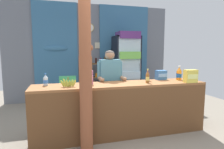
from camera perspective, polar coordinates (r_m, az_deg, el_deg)
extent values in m
plane|color=gray|center=(4.33, -2.13, -12.98)|extent=(7.74, 7.74, 0.00)
cube|color=slate|center=(5.88, -6.35, 6.59)|extent=(4.96, 0.12, 2.87)
cube|color=teal|center=(5.72, -16.63, 8.75)|extent=(1.23, 0.04, 2.39)
ellipsoid|color=teal|center=(5.70, -16.59, 7.55)|extent=(0.68, 0.10, 0.16)
cube|color=teal|center=(6.05, 3.68, 8.92)|extent=(1.58, 0.04, 2.39)
ellipsoid|color=teal|center=(6.03, 3.73, 7.79)|extent=(0.87, 0.10, 0.16)
cylinder|color=tan|center=(5.83, -6.75, 13.88)|extent=(0.26, 0.03, 0.26)
cylinder|color=white|center=(5.82, -6.73, 13.90)|extent=(0.22, 0.01, 0.22)
cube|color=beige|center=(5.84, -4.04, 8.75)|extent=(0.24, 0.02, 0.18)
cube|color=#935B33|center=(3.34, 2.88, -3.02)|extent=(3.05, 0.60, 0.04)
cube|color=brown|center=(3.20, 4.43, -12.01)|extent=(3.05, 0.04, 0.88)
cube|color=brown|center=(3.32, -22.88, -11.83)|extent=(0.08, 0.54, 0.88)
cube|color=brown|center=(4.14, 22.95, -8.10)|extent=(0.08, 0.54, 0.88)
cylinder|color=#995133|center=(2.82, -7.83, -9.02)|extent=(0.19, 0.19, 1.41)
cylinder|color=#995133|center=(2.78, -8.35, 20.26)|extent=(0.17, 0.17, 1.41)
ellipsoid|color=#995133|center=(2.72, -6.36, 8.04)|extent=(0.06, 0.05, 0.08)
cube|color=black|center=(5.87, 3.29, 1.93)|extent=(0.73, 0.04, 1.91)
cube|color=black|center=(5.49, 0.87, 1.58)|extent=(0.04, 0.62, 1.91)
cube|color=black|center=(5.72, 7.48, 1.75)|extent=(0.04, 0.62, 1.91)
cube|color=black|center=(5.59, 4.33, 11.28)|extent=(0.73, 0.62, 0.04)
cube|color=black|center=(5.76, 4.16, -7.45)|extent=(0.73, 0.62, 0.08)
cube|color=silver|center=(5.32, 5.32, 1.91)|extent=(0.67, 0.02, 1.75)
cylinder|color=#B7B7BC|center=(5.41, 8.44, 1.42)|extent=(0.02, 0.02, 0.40)
cube|color=silver|center=(5.63, 4.22, -0.89)|extent=(0.65, 0.54, 0.02)
cube|color=silver|center=(5.50, 4.66, 0.07)|extent=(0.61, 0.50, 0.20)
cube|color=silver|center=(5.58, 4.27, 4.76)|extent=(0.65, 0.54, 0.02)
cube|color=#75C64C|center=(5.46, 4.72, 5.86)|extent=(0.61, 0.50, 0.20)
cube|color=silver|center=(5.58, 4.32, 10.46)|extent=(0.65, 0.54, 0.02)
cube|color=#56286B|center=(5.47, 4.78, 11.68)|extent=(0.61, 0.50, 0.20)
cube|color=brown|center=(5.53, -6.35, -1.54)|extent=(0.04, 0.28, 1.32)
cube|color=brown|center=(5.61, -1.91, -1.37)|extent=(0.04, 0.28, 1.32)
cube|color=brown|center=(5.52, -4.15, 3.28)|extent=(0.44, 0.28, 0.02)
cylinder|color=black|center=(5.50, -4.84, 4.19)|extent=(0.05, 0.05, 0.15)
cylinder|color=#56286B|center=(5.53, -3.49, 4.22)|extent=(0.05, 0.05, 0.15)
cube|color=brown|center=(5.56, -4.12, -0.79)|extent=(0.44, 0.28, 0.02)
cylinder|color=orange|center=(5.54, -4.79, -0.11)|extent=(0.06, 0.06, 0.11)
cylinder|color=#75C64C|center=(5.56, -3.46, 0.03)|extent=(0.06, 0.06, 0.13)
cube|color=brown|center=(5.63, -4.08, -4.77)|extent=(0.44, 0.28, 0.02)
cylinder|color=black|center=(5.60, -4.75, -4.01)|extent=(0.06, 0.06, 0.13)
cylinder|color=silver|center=(5.62, -3.43, -3.83)|extent=(0.07, 0.07, 0.16)
cube|color=#4CC675|center=(4.77, -12.99, -5.75)|extent=(0.46, 0.46, 0.04)
cube|color=#4CC675|center=(4.92, -13.25, -2.75)|extent=(0.42, 0.05, 0.40)
cylinder|color=#4CC675|center=(4.63, -15.10, -9.02)|extent=(0.04, 0.04, 0.44)
cylinder|color=#4CC675|center=(4.66, -10.37, -8.79)|extent=(0.04, 0.04, 0.44)
cylinder|color=#4CC675|center=(5.00, -15.29, -7.83)|extent=(0.04, 0.04, 0.44)
cylinder|color=#4CC675|center=(5.02, -10.91, -7.63)|extent=(0.04, 0.04, 0.44)
cube|color=#4CC675|center=(4.73, -15.45, -4.43)|extent=(0.05, 0.40, 0.03)
cube|color=#4CC675|center=(4.76, -10.63, -4.23)|extent=(0.05, 0.40, 0.03)
cylinder|color=#28282D|center=(3.88, -1.87, -9.17)|extent=(0.11, 0.11, 0.80)
cylinder|color=#28282D|center=(3.92, 0.59, -8.99)|extent=(0.11, 0.11, 0.80)
cube|color=teal|center=(3.77, -0.65, 0.59)|extent=(0.40, 0.20, 0.52)
sphere|color=#997051|center=(3.74, -0.65, 5.84)|extent=(0.19, 0.19, 0.19)
ellipsoid|color=#4C4742|center=(3.75, -0.69, 6.50)|extent=(0.18, 0.18, 0.10)
cylinder|color=teal|center=(3.71, -3.88, 1.41)|extent=(0.08, 0.08, 0.32)
cylinder|color=#997051|center=(3.59, -3.38, -1.35)|extent=(0.07, 0.26, 0.07)
sphere|color=#997051|center=(3.46, -2.93, -1.66)|extent=(0.08, 0.08, 0.08)
cylinder|color=teal|center=(3.82, 2.50, 1.59)|extent=(0.08, 0.08, 0.32)
cylinder|color=#997051|center=(3.70, 3.20, -1.09)|extent=(0.07, 0.26, 0.07)
sphere|color=#997051|center=(3.58, 3.86, -1.38)|extent=(0.08, 0.08, 0.08)
cylinder|color=orange|center=(3.94, 19.56, -0.29)|extent=(0.10, 0.10, 0.17)
cone|color=orange|center=(3.93, 19.64, 1.55)|extent=(0.10, 0.10, 0.08)
cylinder|color=white|center=(3.92, 19.67, 2.33)|extent=(0.04, 0.04, 0.03)
cylinder|color=#194C99|center=(3.94, 19.56, -0.29)|extent=(0.10, 0.10, 0.08)
cylinder|color=brown|center=(3.43, 10.68, -1.22)|extent=(0.06, 0.06, 0.16)
cone|color=brown|center=(3.41, 10.72, 0.65)|extent=(0.06, 0.06, 0.07)
cylinder|color=#E5CC4C|center=(3.41, 10.74, 1.44)|extent=(0.03, 0.03, 0.03)
cylinder|color=#E5D166|center=(3.43, 10.68, -1.22)|extent=(0.06, 0.06, 0.07)
cylinder|color=silver|center=(3.32, -19.40, -2.03)|extent=(0.08, 0.08, 0.13)
cone|color=silver|center=(3.31, -19.47, -0.47)|extent=(0.08, 0.08, 0.06)
cylinder|color=blue|center=(3.30, -19.49, 0.19)|extent=(0.03, 0.03, 0.02)
cylinder|color=blue|center=(3.32, -19.40, -2.03)|extent=(0.08, 0.08, 0.06)
cylinder|color=#56286B|center=(3.71, 10.73, -0.72)|extent=(0.07, 0.07, 0.14)
cone|color=#56286B|center=(3.70, 10.77, 0.84)|extent=(0.07, 0.07, 0.06)
cylinder|color=silver|center=(3.69, 10.79, 1.50)|extent=(0.03, 0.03, 0.02)
cylinder|color=purple|center=(3.71, 10.73, -0.72)|extent=(0.07, 0.07, 0.06)
cube|color=#3D75B7|center=(3.88, 14.57, -0.14)|extent=(0.20, 0.13, 0.18)
cube|color=#7CB5F7|center=(3.82, 15.08, -0.27)|extent=(0.18, 0.00, 0.06)
cube|color=#EAD14C|center=(3.69, 22.63, -0.45)|extent=(0.23, 0.13, 0.23)
cube|color=#FFFF8C|center=(3.64, 23.25, -0.58)|extent=(0.20, 0.00, 0.08)
cube|color=#B76699|center=(3.30, -7.42, -0.75)|extent=(0.17, 0.16, 0.24)
cube|color=#F7A5D8|center=(3.22, -7.22, -0.94)|extent=(0.15, 0.00, 0.08)
ellipsoid|color=#B7C647|center=(3.09, -14.74, -2.67)|extent=(0.09, 0.04, 0.12)
ellipsoid|color=#B7C647|center=(3.07, -14.08, -2.51)|extent=(0.07, 0.03, 0.15)
ellipsoid|color=#B7C647|center=(3.07, -13.42, -2.64)|extent=(0.06, 0.03, 0.13)
ellipsoid|color=#B7C647|center=(3.08, -12.77, -2.65)|extent=(0.06, 0.04, 0.13)
ellipsoid|color=#B7C647|center=(3.08, -12.12, -2.55)|extent=(0.07, 0.04, 0.14)
ellipsoid|color=#B7C647|center=(3.08, -11.45, -2.60)|extent=(0.09, 0.03, 0.13)
cylinder|color=olive|center=(3.07, -13.14, -1.25)|extent=(0.02, 0.02, 0.05)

